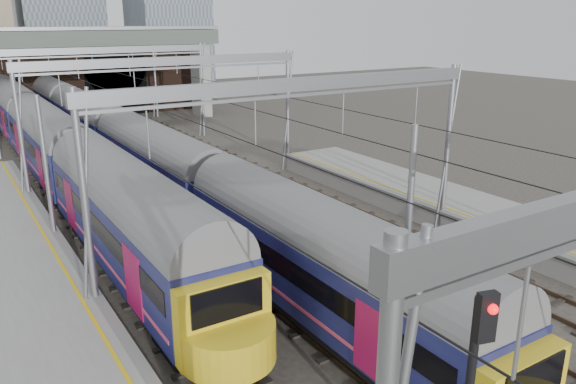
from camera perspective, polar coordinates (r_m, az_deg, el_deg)
ground at (r=18.17m, az=15.91°, el=-16.70°), size 160.00×160.00×0.00m
tracks at (r=29.07m, az=-6.38°, el=-2.86°), size 14.40×80.00×0.22m
overhead_line at (r=33.47m, az=-11.75°, el=11.07°), size 16.80×80.00×8.00m
retaining_wall at (r=63.24m, az=-20.50°, el=11.05°), size 28.00×2.75×9.00m
overbridge at (r=56.96m, az=-20.89°, el=13.42°), size 28.00×3.00×9.25m
train_main at (r=38.33m, az=-16.93°, el=5.09°), size 2.64×61.04×4.59m
train_second at (r=37.80m, az=-22.91°, el=4.49°), size 2.82×48.98×4.85m
equip_cover_a at (r=23.89m, az=3.59°, el=-7.31°), size 0.78×0.59×0.09m
equip_cover_b at (r=23.76m, az=2.10°, el=-7.40°), size 0.94×0.72×0.10m
equip_cover_c at (r=25.34m, az=12.01°, el=-6.17°), size 1.05×0.89×0.10m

